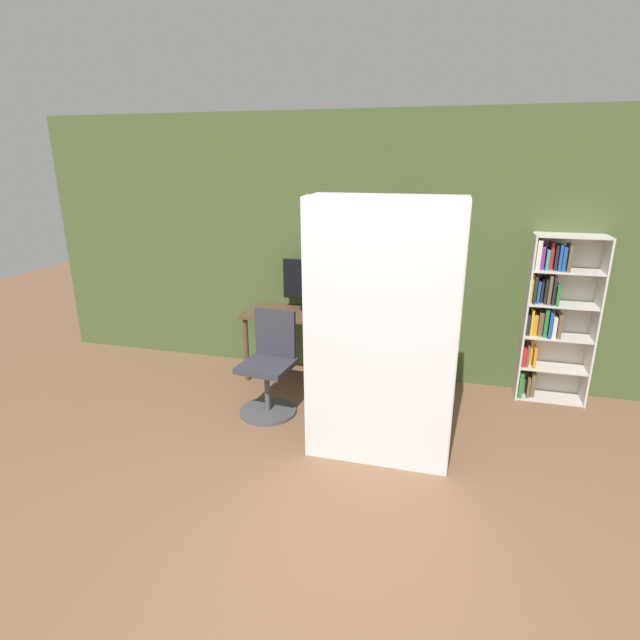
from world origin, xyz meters
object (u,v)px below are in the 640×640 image
(office_chair, at_px, (269,372))
(bookshelf, at_px, (551,316))
(mattress_far, at_px, (385,329))
(mattress_near, at_px, (380,340))
(monitor, at_px, (311,283))

(office_chair, xyz_separation_m, bookshelf, (2.48, 0.97, 0.45))
(bookshelf, xyz_separation_m, mattress_far, (-1.40, -1.29, 0.17))
(bookshelf, bearing_deg, office_chair, -158.63)
(mattress_near, bearing_deg, office_chair, 151.89)
(office_chair, xyz_separation_m, mattress_near, (1.08, -0.58, 0.62))
(mattress_near, bearing_deg, bookshelf, 47.88)
(office_chair, xyz_separation_m, mattress_far, (1.08, -0.32, 0.62))
(bookshelf, bearing_deg, mattress_far, -137.24)
(bookshelf, relative_size, mattress_far, 0.80)
(mattress_near, bearing_deg, monitor, 121.85)
(bookshelf, bearing_deg, mattress_near, -132.12)
(mattress_far, bearing_deg, mattress_near, -90.00)
(office_chair, distance_m, bookshelf, 2.70)
(office_chair, height_order, mattress_near, mattress_near)
(office_chair, height_order, mattress_far, mattress_far)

